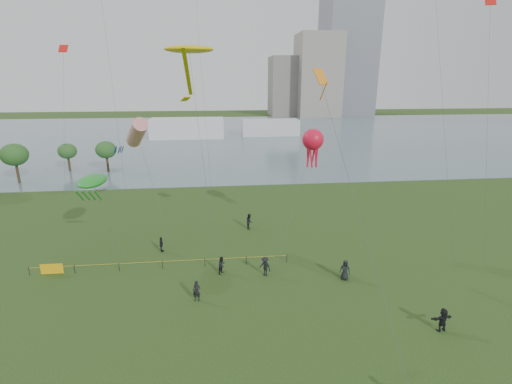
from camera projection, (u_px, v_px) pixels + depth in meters
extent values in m
plane|color=#1D3511|center=(272.00, 350.00, 24.66)|extent=(400.00, 400.00, 0.00)
cube|color=slate|center=(226.00, 135.00, 119.77)|extent=(400.00, 120.00, 0.08)
cube|color=gray|center=(317.00, 76.00, 177.90)|extent=(20.00, 20.00, 38.00)
cube|color=slate|center=(286.00, 86.00, 183.64)|extent=(16.00, 18.00, 28.00)
cube|color=silver|center=(187.00, 128.00, 112.93)|extent=(22.00, 8.00, 6.00)
cube|color=silver|center=(270.00, 128.00, 118.58)|extent=(18.00, 7.00, 5.00)
cylinder|color=#332717|center=(18.00, 175.00, 63.84)|extent=(0.44, 0.44, 3.10)
ellipsoid|color=#2E5D24|center=(14.00, 155.00, 62.83)|extent=(4.41, 4.41, 3.72)
cylinder|color=#332717|center=(69.00, 165.00, 72.50)|extent=(0.44, 0.44, 2.45)
ellipsoid|color=#2E5D24|center=(67.00, 151.00, 71.70)|extent=(3.48, 3.48, 2.94)
cylinder|color=#332717|center=(108.00, 165.00, 71.69)|extent=(0.44, 0.44, 2.71)
ellipsoid|color=#2E5D24|center=(106.00, 150.00, 70.80)|extent=(3.85, 3.85, 3.25)
cylinder|color=black|center=(29.00, 271.00, 33.96)|extent=(0.07, 0.07, 0.85)
cylinder|color=black|center=(75.00, 269.00, 34.37)|extent=(0.07, 0.07, 0.85)
cylinder|color=black|center=(119.00, 267.00, 34.77)|extent=(0.07, 0.07, 0.85)
cylinder|color=black|center=(162.00, 265.00, 35.18)|extent=(0.07, 0.07, 0.85)
cylinder|color=black|center=(205.00, 262.00, 35.59)|extent=(0.07, 0.07, 0.85)
cylinder|color=black|center=(246.00, 260.00, 35.99)|extent=(0.07, 0.07, 0.85)
cylinder|color=black|center=(287.00, 258.00, 36.40)|extent=(0.07, 0.07, 0.85)
cylinder|color=yellow|center=(162.00, 261.00, 35.09)|extent=(24.00, 0.03, 0.03)
cube|color=#F7B30D|center=(52.00, 269.00, 34.13)|extent=(2.00, 0.04, 1.00)
imported|color=black|center=(222.00, 265.00, 34.24)|extent=(0.98, 1.03, 1.67)
imported|color=black|center=(265.00, 266.00, 33.80)|extent=(1.34, 1.34, 1.87)
imported|color=black|center=(161.00, 244.00, 38.56)|extent=(0.46, 0.97, 1.62)
imported|color=black|center=(345.00, 270.00, 33.16)|extent=(1.09, 0.95, 1.87)
imported|color=black|center=(443.00, 320.00, 26.34)|extent=(1.71, 0.71, 1.79)
imported|color=black|center=(197.00, 291.00, 29.94)|extent=(0.71, 0.53, 1.78)
imported|color=black|center=(250.00, 221.00, 44.57)|extent=(0.85, 1.02, 1.86)
cylinder|color=#3F3F42|center=(202.00, 153.00, 37.55)|extent=(2.03, 6.45, 20.21)
ellipsoid|color=#DBB70B|center=(189.00, 49.00, 37.56)|extent=(5.03, 3.15, 0.79)
cube|color=#DBB70B|center=(187.00, 73.00, 34.26)|extent=(0.36, 6.98, 4.09)
cube|color=#DBB70B|center=(186.00, 99.00, 31.26)|extent=(0.95, 0.95, 0.42)
cylinder|color=#3F3F42|center=(155.00, 190.00, 39.79)|extent=(3.62, 4.61, 11.75)
cylinder|color=red|center=(137.00, 133.00, 40.08)|extent=(3.43, 4.93, 3.63)
cylinder|color=#1740A2|center=(122.00, 150.00, 39.26)|extent=(0.60, 1.13, 0.88)
cylinder|color=#1740A2|center=(121.00, 149.00, 39.59)|extent=(0.60, 1.13, 0.88)
cylinder|color=#1740A2|center=(116.00, 149.00, 39.41)|extent=(0.60, 1.13, 0.88)
cylinder|color=#1740A2|center=(115.00, 150.00, 38.96)|extent=(0.60, 1.13, 0.88)
cylinder|color=#1740A2|center=(119.00, 150.00, 38.87)|extent=(0.60, 1.13, 0.88)
cylinder|color=#3F3F42|center=(106.00, 218.00, 37.26)|extent=(1.69, 0.20, 7.81)
ellipsoid|color=#198B1F|center=(92.00, 181.00, 36.12)|extent=(2.60, 4.68, 0.91)
cylinder|color=#198B1F|center=(80.00, 196.00, 34.81)|extent=(0.16, 1.79, 1.54)
cylinder|color=#198B1F|center=(86.00, 195.00, 34.87)|extent=(0.16, 1.79, 1.54)
cylinder|color=#198B1F|center=(92.00, 195.00, 34.92)|extent=(0.16, 1.79, 1.54)
cylinder|color=#198B1F|center=(98.00, 195.00, 34.98)|extent=(0.16, 1.79, 1.54)
cylinder|color=#3F3F42|center=(295.00, 201.00, 37.02)|extent=(4.75, 6.17, 11.29)
sphere|color=red|center=(313.00, 140.00, 38.54)|extent=(2.23, 2.23, 2.23)
cylinder|color=red|center=(317.00, 155.00, 39.06)|extent=(0.18, 0.54, 2.60)
cylinder|color=red|center=(313.00, 154.00, 39.44)|extent=(0.49, 0.36, 2.61)
cylinder|color=red|center=(309.00, 154.00, 39.39)|extent=(0.49, 0.36, 2.61)
cylinder|color=red|center=(308.00, 155.00, 38.95)|extent=(0.18, 0.54, 2.60)
cylinder|color=red|center=(311.00, 156.00, 38.57)|extent=(0.49, 0.36, 2.61)
cylinder|color=red|center=(316.00, 155.00, 38.62)|extent=(0.49, 0.36, 2.61)
cylinder|color=#3F3F42|center=(361.00, 216.00, 24.11)|extent=(3.08, 11.53, 17.48)
cube|color=orange|center=(321.00, 77.00, 26.88)|extent=(1.41, 1.41, 1.15)
cylinder|color=orange|center=(323.00, 91.00, 26.31)|extent=(0.08, 1.58, 1.35)
cube|color=red|center=(63.00, 49.00, 37.88)|extent=(1.04, 1.00, 0.76)
cube|color=red|center=(490.00, 1.00, 32.46)|extent=(0.97, 0.68, 0.76)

